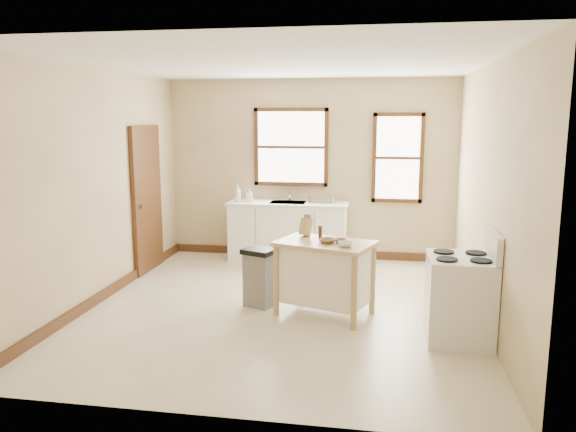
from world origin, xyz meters
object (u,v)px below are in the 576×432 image
Objects in this scene: kitchen_island at (325,278)px; bowl_b at (341,241)px; bowl_c at (345,244)px; trash_bin at (260,277)px; dish_rack at (322,200)px; soap_bottle_b at (250,195)px; soap_bottle_a at (238,193)px; bowl_a at (327,241)px; knife_block at (306,228)px; pepper_grinder at (320,232)px; gas_stove at (460,286)px.

kitchen_island is 0.48m from bowl_b.
bowl_c reaches higher than trash_bin.
dish_rack is at bearing 101.82° from bowl_c.
bowl_b is at bearing 16.05° from kitchen_island.
dish_rack is 2.39m from bowl_b.
soap_bottle_b is 0.28× the size of trash_bin.
soap_bottle_a is 1.40× the size of bowl_a.
soap_bottle_b is 2.34m from trash_bin.
soap_bottle_b is at bearing 161.00° from dish_rack.
dish_rack is 2.16× the size of bowl_a.
knife_block is at bearing -108.45° from dish_rack.
bowl_a is (1.63, -2.33, -0.18)m from soap_bottle_a.
pepper_grinder is 0.92m from trash_bin.
soap_bottle_a is 1.33× the size of soap_bottle_b.
bowl_b is (0.18, -0.01, 0.44)m from kitchen_island.
bowl_c reaches higher than bowl_a.
dish_rack is 2.38× the size of bowl_c.
bowl_c is at bearing 1.02° from trash_bin.
gas_stove reaches higher than kitchen_island.
bowl_c is at bearing -8.17° from knife_block.
bowl_c is (0.31, -0.37, -0.05)m from pepper_grinder.
soap_bottle_a is 2.85m from kitchen_island.
knife_block is at bearing 30.46° from trash_bin.
bowl_c is at bearing -21.89° from kitchen_island.
trash_bin is (0.63, -2.15, -0.67)m from soap_bottle_b.
bowl_c is at bearing -67.19° from soap_bottle_b.
trash_bin is (-1.03, 0.38, -0.53)m from bowl_c.
bowl_a is 0.26m from bowl_c.
kitchen_island is (0.29, -2.33, -0.55)m from dish_rack.
soap_bottle_a is 2.89m from bowl_b.
gas_stove is (1.41, -0.49, 0.14)m from kitchen_island.
bowl_c is (0.49, -0.47, -0.07)m from knife_block.
bowl_a reaches higher than trash_bin.
knife_block is 1.07× the size of bowl_a.
gas_stove is at bearing -24.01° from pepper_grinder.
soap_bottle_b is 3.03m from bowl_c.
bowl_b is (1.60, -2.33, -0.15)m from soap_bottle_b.
kitchen_island is 0.53m from pepper_grinder.
soap_bottle_b reaches higher than knife_block.
gas_stove is at bearing -0.58° from kitchen_island.
pepper_grinder is 0.31m from bowl_b.
bowl_a is 0.17× the size of gas_stove.
knife_block is at bearing -71.01° from soap_bottle_b.
soap_bottle_a is 1.74× the size of pepper_grinder.
pepper_grinder is at bearing 7.75° from knife_block.
trash_bin is (0.81, -2.10, -0.70)m from soap_bottle_a.
trash_bin is at bearing 163.11° from gas_stove.
trash_bin is 2.30m from gas_stove.
kitchen_island is 5.55× the size of bowl_a.
knife_block reaches higher than bowl_a.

